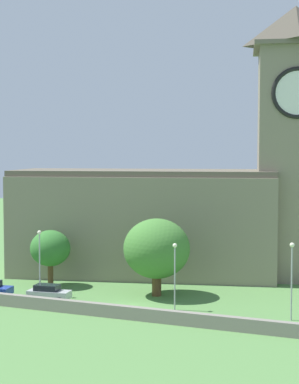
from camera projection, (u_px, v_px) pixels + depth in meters
ground_plane at (179, 279)px, 75.71m from camera, size 200.00×200.00×0.00m
church at (191, 196)px, 78.15m from camera, size 40.84×20.03×32.66m
quay_barrier at (112, 311)px, 58.39m from camera, size 42.33×0.70×1.21m
car_silver at (49, 293)px, 64.88m from camera, size 4.58×2.45×1.67m
streetlamp_west_mid at (40, 252)px, 66.54m from camera, size 0.44×0.44×7.05m
streetlamp_central at (175, 265)px, 60.88m from camera, size 0.44×0.44×6.53m
streetlamp_east_mid at (292, 269)px, 57.14m from camera, size 0.44×0.44×7.14m
tree_by_tower at (50, 248)px, 71.62m from camera, size 4.56×4.56×6.43m
tree_churchyard at (157, 249)px, 66.80m from camera, size 7.08×7.08×8.27m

